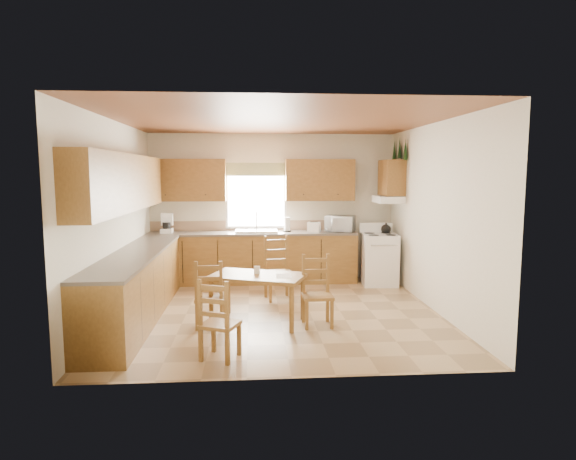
{
  "coord_description": "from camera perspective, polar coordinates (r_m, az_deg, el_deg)",
  "views": [
    {
      "loc": [
        -0.37,
        -6.7,
        1.98
      ],
      "look_at": [
        0.15,
        0.3,
        1.15
      ],
      "focal_mm": 30.0,
      "sensor_mm": 36.0,
      "label": 1
    }
  ],
  "objects": [
    {
      "name": "sink_basin",
      "position": [
        8.71,
        -3.76,
        -0.12
      ],
      "size": [
        0.75,
        0.45,
        0.04
      ],
      "primitive_type": "cube",
      "color": "silver",
      "rests_on": "counter_back"
    },
    {
      "name": "upper_cab_stove",
      "position": [
        8.7,
        12.18,
        6.07
      ],
      "size": [
        0.33,
        0.62,
        0.62
      ],
      "primitive_type": "cube",
      "color": "brown",
      "rests_on": "wall_right"
    },
    {
      "name": "wall_left",
      "position": [
        6.99,
        -19.85,
        1.17
      ],
      "size": [
        4.5,
        4.5,
        0.0
      ],
      "primitive_type": "plane",
      "color": "beige",
      "rests_on": "floor"
    },
    {
      "name": "wall_front",
      "position": [
        4.51,
        0.49,
        -1.31
      ],
      "size": [
        4.5,
        4.5,
        0.0
      ],
      "primitive_type": "plane",
      "color": "beige",
      "rests_on": "floor"
    },
    {
      "name": "chair_far_left",
      "position": [
        7.58,
        -1.09,
        -4.58
      ],
      "size": [
        0.48,
        0.47,
        0.98
      ],
      "primitive_type": "cube",
      "rotation": [
        0.0,
        0.0,
        0.2
      ],
      "color": "brown",
      "rests_on": "floor"
    },
    {
      "name": "microwave",
      "position": [
        8.84,
        6.19,
        0.75
      ],
      "size": [
        0.57,
        0.5,
        0.28
      ],
      "primitive_type": "imported",
      "rotation": [
        0.0,
        0.0,
        -0.41
      ],
      "color": "white",
      "rests_on": "counter_back"
    },
    {
      "name": "counter_left",
      "position": [
        6.82,
        -17.6,
        -2.68
      ],
      "size": [
        0.63,
        3.6,
        0.04
      ],
      "primitive_type": "cube",
      "color": "#5B5149",
      "rests_on": "lower_cab_left"
    },
    {
      "name": "wall_right",
      "position": [
        7.22,
        17.05,
        1.44
      ],
      "size": [
        4.5,
        4.5,
        0.0
      ],
      "primitive_type": "plane",
      "color": "beige",
      "rests_on": "floor"
    },
    {
      "name": "chair_far_right",
      "position": [
        6.29,
        3.52,
        -7.28
      ],
      "size": [
        0.39,
        0.38,
        0.91
      ],
      "primitive_type": "cube",
      "rotation": [
        0.0,
        0.0,
        0.03
      ],
      "color": "brown",
      "rests_on": "floor"
    },
    {
      "name": "counter_back",
      "position": [
        8.72,
        -4.25,
        -0.38
      ],
      "size": [
        3.75,
        0.63,
        0.04
      ],
      "primitive_type": "cube",
      "color": "#5B5149",
      "rests_on": "lower_cab_back"
    },
    {
      "name": "chair_near_left",
      "position": [
        6.33,
        -9.22,
        -7.44
      ],
      "size": [
        0.37,
        0.36,
        0.88
      ],
      "primitive_type": "cube",
      "rotation": [
        0.0,
        0.0,
        3.12
      ],
      "color": "brown",
      "rests_on": "floor"
    },
    {
      "name": "floor",
      "position": [
        7.0,
        -1.06,
        -9.7
      ],
      "size": [
        4.5,
        4.5,
        0.0
      ],
      "primitive_type": "plane",
      "color": "tan",
      "rests_on": "ground"
    },
    {
      "name": "chair_near_right",
      "position": [
        5.26,
        -8.08,
        -10.36
      ],
      "size": [
        0.48,
        0.47,
        0.88
      ],
      "primitive_type": "cube",
      "rotation": [
        0.0,
        0.0,
        2.75
      ],
      "color": "brown",
      "rests_on": "floor"
    },
    {
      "name": "table_card",
      "position": [
        6.43,
        -3.71,
        -4.74
      ],
      "size": [
        0.08,
        0.03,
        0.11
      ],
      "primitive_type": "cube",
      "rotation": [
        0.0,
        0.0,
        -0.12
      ],
      "color": "white",
      "rests_on": "dining_table"
    },
    {
      "name": "pine_decal_b",
      "position": [
        8.75,
        13.09,
        9.46
      ],
      "size": [
        0.22,
        0.22,
        0.36
      ],
      "primitive_type": "cone",
      "color": "black",
      "rests_on": "wall_right"
    },
    {
      "name": "paper_towel",
      "position": [
        8.76,
        -0.11,
        0.66
      ],
      "size": [
        0.15,
        0.15,
        0.26
      ],
      "primitive_type": "cylinder",
      "rotation": [
        0.0,
        0.0,
        0.43
      ],
      "color": "white",
      "rests_on": "counter_back"
    },
    {
      "name": "pine_decal_a",
      "position": [
        8.44,
        13.74,
        9.28
      ],
      "size": [
        0.22,
        0.22,
        0.36
      ],
      "primitive_type": "cone",
      "color": "black",
      "rests_on": "wall_right"
    },
    {
      "name": "upper_cab_back_left",
      "position": [
        8.86,
        -11.94,
        5.8
      ],
      "size": [
        1.41,
        0.33,
        0.75
      ],
      "primitive_type": "cube",
      "color": "brown",
      "rests_on": "wall_back"
    },
    {
      "name": "window_frame",
      "position": [
        8.93,
        -3.8,
        3.98
      ],
      "size": [
        1.13,
        0.02,
        1.18
      ],
      "primitive_type": "cube",
      "color": "white",
      "rests_on": "wall_back"
    },
    {
      "name": "lower_cab_back",
      "position": [
        8.78,
        -4.22,
        -3.36
      ],
      "size": [
        3.75,
        0.6,
        0.88
      ],
      "primitive_type": "cube",
      "color": "brown",
      "rests_on": "floor"
    },
    {
      "name": "dining_table",
      "position": [
        6.47,
        -3.6,
        -8.11
      ],
      "size": [
        1.37,
        1.06,
        0.65
      ],
      "primitive_type": "cube",
      "rotation": [
        0.0,
        0.0,
        -0.35
      ],
      "color": "brown",
      "rests_on": "floor"
    },
    {
      "name": "upper_cab_back_right",
      "position": [
        8.87,
        3.76,
        5.93
      ],
      "size": [
        1.25,
        0.33,
        0.75
      ],
      "primitive_type": "cube",
      "color": "brown",
      "rests_on": "wall_back"
    },
    {
      "name": "toaster",
      "position": [
        8.7,
        3.1,
        0.34
      ],
      "size": [
        0.26,
        0.22,
        0.18
      ],
      "primitive_type": "cube",
      "rotation": [
        0.0,
        0.0,
        -0.43
      ],
      "color": "white",
      "rests_on": "counter_back"
    },
    {
      "name": "stove",
      "position": [
        8.73,
        10.77,
        -3.51
      ],
      "size": [
        0.65,
        0.67,
        0.89
      ],
      "primitive_type": "cube",
      "rotation": [
        0.0,
        0.0,
        -0.09
      ],
      "color": "white",
      "rests_on": "floor"
    },
    {
      "name": "upper_cab_left",
      "position": [
        6.77,
        -19.01,
        5.32
      ],
      "size": [
        0.33,
        3.6,
        0.75
      ],
      "primitive_type": "cube",
      "color": "brown",
      "rests_on": "wall_left"
    },
    {
      "name": "pine_decal_c",
      "position": [
        9.05,
        12.48,
        9.13
      ],
      "size": [
        0.22,
        0.22,
        0.36
      ],
      "primitive_type": "cone",
      "color": "black",
      "rests_on": "wall_right"
    },
    {
      "name": "window_valance",
      "position": [
        8.89,
        -3.83,
        7.19
      ],
      "size": [
        1.19,
        0.01,
        0.24
      ],
      "primitive_type": "cube",
      "color": "#415B2A",
      "rests_on": "wall_back"
    },
    {
      "name": "ceiling",
      "position": [
        6.75,
        -1.11,
        12.87
      ],
      "size": [
        4.5,
        4.5,
        0.0
      ],
      "primitive_type": "plane",
      "color": "brown",
      "rests_on": "floor"
    },
    {
      "name": "table_paper",
      "position": [
        6.3,
        -0.48,
        -5.46
      ],
      "size": [
        0.21,
        0.28,
        0.0
      ],
      "primitive_type": "cube",
      "rotation": [
        0.0,
        0.0,
        -0.03
      ],
      "color": "white",
      "rests_on": "dining_table"
    },
    {
      "name": "coffeemaker",
      "position": [
        8.83,
        -14.19,
        0.86
      ],
      "size": [
        0.29,
        0.32,
        0.37
      ],
      "primitive_type": "cube",
      "rotation": [
        0.0,
        0.0,
        0.32
      ],
      "color": "white",
      "rests_on": "counter_back"
    },
    {
      "name": "range_hood",
      "position": [
        8.7,
        11.8,
        3.58
      ],
      "size": [
        0.44,
        0.62,
        0.12
      ],
      "primitive_type": "cube",
      "color": "white",
      "rests_on": "wall_right"
    },
    {
      "name": "lower_cab_left",
      "position": [
        6.91,
        -17.47,
        -6.45
      ],
      "size": [
        0.6,
        3.6,
        0.88
      ],
      "primitive_type": "cube",
      "color": "brown",
      "rests_on": "floor"
    },
    {
      "name": "window_pane",
      "position": [
        8.92,
        -3.8,
        3.98
      ],
      "size": [
        1.05,
        0.01,
        1.1
      ],
      "primitive_type": "cube",
      "color": "white",
      "rests_on": "wall_back"
    },
    {
      "name": "wall_back",
      "position": [
        8.98,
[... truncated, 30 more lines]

